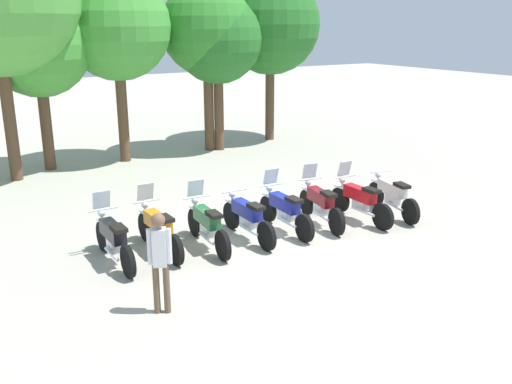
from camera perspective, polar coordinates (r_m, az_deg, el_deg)
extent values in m
plane|color=#ADA899|center=(12.88, 1.18, -4.38)|extent=(80.00, 80.00, 0.00)
cylinder|color=black|center=(12.36, -15.26, -4.35)|extent=(0.10, 0.64, 0.64)
cylinder|color=black|center=(10.99, -12.83, -6.90)|extent=(0.10, 0.64, 0.64)
cube|color=silver|center=(12.25, -15.38, -2.86)|extent=(0.12, 0.36, 0.04)
cube|color=black|center=(11.59, -14.32, -3.86)|extent=(0.26, 0.95, 0.30)
cube|color=silver|center=(11.64, -14.15, -5.18)|extent=(0.22, 0.40, 0.24)
cube|color=black|center=(11.17, -13.75, -3.58)|extent=(0.24, 0.44, 0.08)
cylinder|color=silver|center=(12.18, -15.25, -3.10)|extent=(0.05, 0.23, 0.64)
cylinder|color=silver|center=(11.99, -15.24, -1.72)|extent=(0.62, 0.04, 0.04)
sphere|color=silver|center=(12.14, -15.38, -2.09)|extent=(0.16, 0.16, 0.16)
cylinder|color=silver|center=(11.36, -14.41, -6.11)|extent=(0.07, 0.70, 0.07)
cube|color=silver|center=(11.98, -15.40, -0.73)|extent=(0.36, 0.13, 0.39)
cylinder|color=black|center=(12.69, -11.13, -3.50)|extent=(0.11, 0.64, 0.64)
cylinder|color=black|center=(11.36, -8.17, -5.83)|extent=(0.11, 0.64, 0.64)
cube|color=silver|center=(12.58, -11.22, -2.05)|extent=(0.13, 0.36, 0.04)
cube|color=orange|center=(11.94, -9.91, -2.96)|extent=(0.28, 0.95, 0.30)
cube|color=silver|center=(11.99, -9.75, -4.24)|extent=(0.23, 0.40, 0.24)
cube|color=black|center=(11.53, -9.17, -2.65)|extent=(0.25, 0.44, 0.08)
cylinder|color=silver|center=(12.51, -11.06, -2.27)|extent=(0.05, 0.23, 0.64)
cylinder|color=silver|center=(12.32, -10.99, -0.91)|extent=(0.62, 0.05, 0.04)
sphere|color=silver|center=(12.48, -11.18, -1.28)|extent=(0.16, 0.16, 0.16)
cylinder|color=silver|center=(11.70, -9.87, -5.12)|extent=(0.08, 0.70, 0.07)
cube|color=silver|center=(12.32, -11.15, 0.04)|extent=(0.36, 0.14, 0.39)
cylinder|color=black|center=(12.81, -6.22, -3.07)|extent=(0.15, 0.65, 0.64)
cylinder|color=black|center=(11.47, -3.38, -5.44)|extent=(0.15, 0.65, 0.64)
cube|color=silver|center=(12.70, -6.27, -1.63)|extent=(0.15, 0.37, 0.04)
cube|color=#1E6033|center=(12.06, -5.01, -2.56)|extent=(0.33, 0.97, 0.30)
cube|color=silver|center=(12.11, -4.89, -3.84)|extent=(0.25, 0.42, 0.24)
cube|color=black|center=(11.65, -4.28, -2.27)|extent=(0.27, 0.46, 0.08)
cylinder|color=silver|center=(12.63, -6.11, -1.85)|extent=(0.07, 0.23, 0.64)
cylinder|color=silver|center=(12.45, -6.01, -0.51)|extent=(0.62, 0.09, 0.04)
sphere|color=silver|center=(12.60, -6.21, -0.88)|extent=(0.17, 0.17, 0.16)
cylinder|color=silver|center=(11.81, -5.04, -4.69)|extent=(0.13, 0.70, 0.07)
cube|color=silver|center=(12.44, -6.14, 0.44)|extent=(0.37, 0.16, 0.39)
cylinder|color=black|center=(13.19, -2.52, -2.39)|extent=(0.11, 0.64, 0.64)
cylinder|color=black|center=(11.94, 1.07, -4.49)|extent=(0.11, 0.64, 0.64)
cube|color=silver|center=(13.09, -2.54, -0.98)|extent=(0.12, 0.36, 0.04)
cube|color=navy|center=(12.48, -0.94, -1.81)|extent=(0.27, 0.95, 0.30)
cube|color=silver|center=(12.53, -0.82, -3.05)|extent=(0.23, 0.40, 0.24)
cube|color=black|center=(12.10, 0.01, -1.48)|extent=(0.25, 0.44, 0.08)
cylinder|color=silver|center=(13.02, -2.35, -1.19)|extent=(0.05, 0.23, 0.64)
cylinder|color=silver|center=(12.84, -2.17, 0.12)|extent=(0.62, 0.04, 0.04)
sphere|color=silver|center=(12.99, -2.44, -0.24)|extent=(0.16, 0.16, 0.16)
cylinder|color=silver|center=(12.23, -0.75, -3.85)|extent=(0.08, 0.70, 0.07)
cylinder|color=black|center=(13.65, 1.23, -1.71)|extent=(0.12, 0.64, 0.64)
cylinder|color=black|center=(12.43, 4.94, -3.68)|extent=(0.12, 0.64, 0.64)
cube|color=silver|center=(13.55, 1.24, -0.34)|extent=(0.13, 0.36, 0.04)
cube|color=navy|center=(12.96, 2.90, -1.12)|extent=(0.29, 0.96, 0.30)
cube|color=silver|center=(13.00, 3.00, -2.31)|extent=(0.23, 0.41, 0.24)
cube|color=black|center=(12.58, 3.90, -0.79)|extent=(0.25, 0.45, 0.08)
cylinder|color=silver|center=(13.48, 1.44, -0.54)|extent=(0.06, 0.23, 0.64)
cylinder|color=silver|center=(13.31, 1.65, 0.73)|extent=(0.62, 0.06, 0.04)
sphere|color=silver|center=(13.45, 1.35, 0.38)|extent=(0.17, 0.17, 0.16)
cylinder|color=silver|center=(12.71, 3.12, -3.07)|extent=(0.09, 0.70, 0.07)
cube|color=silver|center=(13.31, 1.52, 1.62)|extent=(0.36, 0.14, 0.39)
cylinder|color=black|center=(14.20, 5.15, -1.03)|extent=(0.22, 0.65, 0.64)
cylinder|color=black|center=(12.90, 8.17, -3.01)|extent=(0.22, 0.65, 0.64)
cube|color=silver|center=(14.09, 5.19, 0.28)|extent=(0.19, 0.38, 0.04)
cube|color=maroon|center=(13.47, 6.54, -0.50)|extent=(0.44, 0.98, 0.30)
cube|color=silver|center=(13.52, 6.60, -1.65)|extent=(0.29, 0.43, 0.24)
cube|color=black|center=(13.08, 7.37, -0.20)|extent=(0.32, 0.48, 0.08)
cylinder|color=silver|center=(14.02, 5.35, 0.08)|extent=(0.09, 0.23, 0.64)
cylinder|color=silver|center=(13.85, 5.55, 1.31)|extent=(0.62, 0.15, 0.04)
sphere|color=silver|center=(14.00, 5.30, 0.97)|extent=(0.19, 0.19, 0.16)
cylinder|color=silver|center=(13.21, 6.57, -2.37)|extent=(0.20, 0.70, 0.07)
cube|color=silver|center=(13.85, 5.46, 2.17)|extent=(0.38, 0.20, 0.39)
cylinder|color=black|center=(14.49, 8.50, -0.78)|extent=(0.11, 0.64, 0.64)
cylinder|color=black|center=(13.41, 12.72, -2.48)|extent=(0.11, 0.64, 0.64)
cube|color=silver|center=(14.39, 8.56, 0.51)|extent=(0.12, 0.36, 0.04)
cube|color=red|center=(13.87, 10.47, -0.17)|extent=(0.27, 0.95, 0.30)
cube|color=silver|center=(13.91, 10.55, -1.29)|extent=(0.22, 0.40, 0.24)
cube|color=black|center=(13.53, 11.63, 0.17)|extent=(0.24, 0.44, 0.08)
cylinder|color=silver|center=(14.34, 8.79, 0.33)|extent=(0.05, 0.23, 0.64)
cylinder|color=silver|center=(14.18, 9.08, 1.54)|extent=(0.62, 0.04, 0.04)
sphere|color=silver|center=(14.31, 8.72, 1.19)|extent=(0.16, 0.16, 0.16)
cylinder|color=silver|center=(13.62, 10.87, -1.97)|extent=(0.08, 0.70, 0.07)
cube|color=silver|center=(14.17, 8.96, 2.37)|extent=(0.36, 0.14, 0.39)
cylinder|color=black|center=(15.16, 12.05, -0.18)|extent=(0.23, 0.65, 0.64)
cylinder|color=black|center=(13.94, 15.38, -1.94)|extent=(0.23, 0.65, 0.64)
cube|color=silver|center=(15.06, 12.13, 1.06)|extent=(0.19, 0.38, 0.04)
cube|color=silver|center=(14.48, 13.63, 0.35)|extent=(0.45, 0.98, 0.30)
cube|color=silver|center=(14.52, 13.67, -0.72)|extent=(0.30, 0.44, 0.24)
cube|color=black|center=(14.11, 14.57, 0.66)|extent=(0.33, 0.48, 0.08)
cylinder|color=silver|center=(15.00, 12.30, 0.88)|extent=(0.10, 0.23, 0.64)
cylinder|color=silver|center=(14.84, 12.56, 2.03)|extent=(0.61, 0.16, 0.04)
sphere|color=silver|center=(14.97, 12.27, 1.71)|extent=(0.19, 0.19, 0.16)
cylinder|color=silver|center=(14.21, 13.77, -1.36)|extent=(0.21, 0.70, 0.07)
cylinder|color=brown|center=(9.59, -10.05, -9.68)|extent=(0.15, 0.15, 0.85)
cylinder|color=brown|center=(9.57, -9.02, -9.68)|extent=(0.15, 0.15, 0.85)
cube|color=silver|center=(9.27, -9.76, -5.54)|extent=(0.29, 0.28, 0.64)
cylinder|color=silver|center=(9.29, -10.75, -5.46)|extent=(0.11, 0.11, 0.61)
cylinder|color=silver|center=(9.25, -8.77, -5.44)|extent=(0.11, 0.11, 0.61)
sphere|color=brown|center=(9.11, -9.90, -2.83)|extent=(0.31, 0.31, 0.23)
cylinder|color=brown|center=(18.45, -23.71, 6.87)|extent=(0.36, 0.36, 3.82)
cylinder|color=brown|center=(19.51, -20.48, 6.25)|extent=(0.36, 0.36, 2.85)
sphere|color=#3D8E33|center=(19.25, -21.28, 13.80)|extent=(3.30, 3.30, 3.30)
cylinder|color=brown|center=(19.93, -13.35, 7.70)|extent=(0.36, 0.36, 3.29)
sphere|color=#3D8E33|center=(19.70, -13.94, 16.00)|extent=(3.55, 3.55, 3.55)
cylinder|color=brown|center=(21.23, -4.80, 8.60)|extent=(0.36, 0.36, 3.26)
sphere|color=#2D7A28|center=(21.02, -5.00, 16.17)|extent=(3.34, 3.34, 3.34)
cylinder|color=brown|center=(21.27, -3.78, 8.20)|extent=(0.36, 0.36, 2.94)
sphere|color=#236623|center=(21.04, -3.92, 15.20)|extent=(3.20, 3.20, 3.20)
cylinder|color=brown|center=(23.14, 1.41, 9.27)|extent=(0.36, 0.36, 3.21)
sphere|color=#236623|center=(22.93, 1.46, 16.64)|extent=(3.90, 3.90, 3.90)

